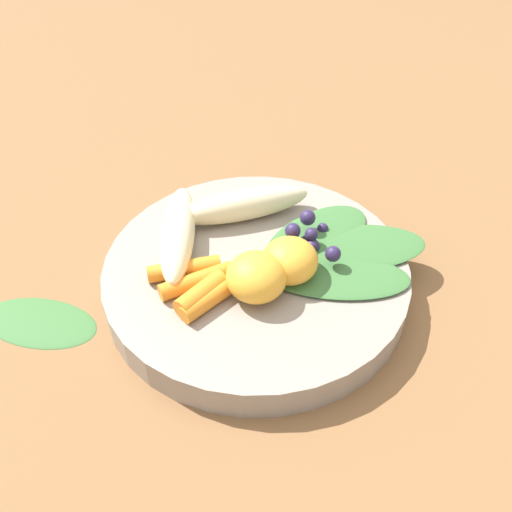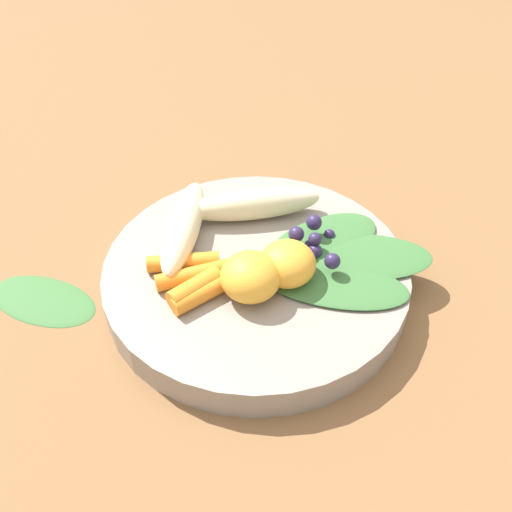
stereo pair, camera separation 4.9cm
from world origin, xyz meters
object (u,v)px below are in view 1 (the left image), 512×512
at_px(banana_peeled_right, 243,205).
at_px(kale_leaf_stray, 39,321).
at_px(banana_peeled_left, 178,233).
at_px(bowl, 256,276).
at_px(orange_segment_near, 290,261).

height_order(banana_peeled_right, kale_leaf_stray, banana_peeled_right).
height_order(banana_peeled_left, kale_leaf_stray, banana_peeled_left).
bearing_deg(kale_leaf_stray, banana_peeled_right, -133.89).
bearing_deg(bowl, orange_segment_near, 89.13).
bearing_deg(kale_leaf_stray, banana_peeled_left, -135.81).
relative_size(banana_peeled_right, kale_leaf_stray, 1.23).
bearing_deg(banana_peeled_left, bowl, 68.71).
relative_size(bowl, kale_leaf_stray, 2.57).
distance_m(banana_peeled_right, kale_leaf_stray, 0.21).
relative_size(bowl, banana_peeled_left, 2.08).
relative_size(orange_segment_near, kale_leaf_stray, 0.46).
xyz_separation_m(bowl, banana_peeled_right, (-0.05, -0.04, 0.03)).
relative_size(banana_peeled_left, banana_peeled_right, 1.00).
distance_m(bowl, kale_leaf_stray, 0.19).
bearing_deg(banana_peeled_right, bowl, 82.73).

